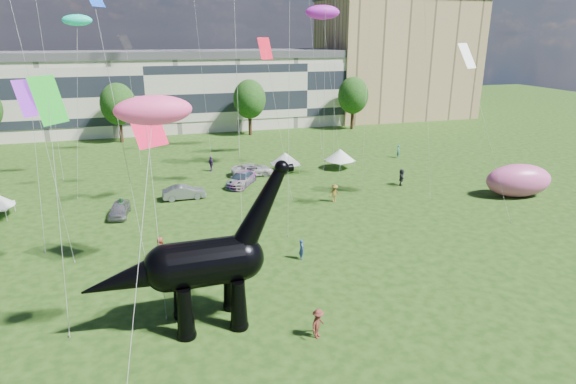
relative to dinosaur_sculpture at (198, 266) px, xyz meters
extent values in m
plane|color=#16330C|center=(5.95, -0.84, -3.63)|extent=(220.00, 220.00, 0.00)
cube|color=beige|center=(-2.05, 61.16, 2.37)|extent=(78.00, 11.00, 12.00)
cube|color=tan|center=(45.95, 64.16, 7.37)|extent=(28.00, 18.00, 22.00)
cylinder|color=#382314|center=(-6.05, 52.16, -2.03)|extent=(0.56, 0.56, 3.20)
ellipsoid|color=#14380F|center=(-6.05, 52.16, 2.69)|extent=(5.20, 5.20, 6.24)
cylinder|color=#382314|center=(13.95, 52.16, -2.03)|extent=(0.56, 0.56, 3.20)
ellipsoid|color=#14380F|center=(13.95, 52.16, 2.69)|extent=(5.20, 5.20, 6.24)
cylinder|color=#382314|center=(31.95, 52.16, -2.03)|extent=(0.56, 0.56, 3.20)
ellipsoid|color=#14380F|center=(31.95, 52.16, 2.69)|extent=(5.20, 5.20, 6.24)
cone|color=black|center=(-0.91, -1.10, -2.17)|extent=(1.03, 1.03, 2.92)
sphere|color=black|center=(-0.91, -1.10, -3.46)|extent=(1.07, 1.07, 1.07)
cone|color=black|center=(-0.97, 1.05, -2.17)|extent=(1.03, 1.03, 2.92)
sphere|color=black|center=(-0.97, 1.05, -3.46)|extent=(1.07, 1.07, 1.07)
cone|color=black|center=(2.01, -1.02, -2.17)|extent=(1.03, 1.03, 2.92)
sphere|color=black|center=(2.01, -1.02, -3.46)|extent=(1.07, 1.07, 1.07)
cone|color=black|center=(1.95, 1.12, -2.17)|extent=(1.03, 1.03, 2.92)
sphere|color=black|center=(1.95, 1.12, -3.46)|extent=(1.07, 1.07, 1.07)
cylinder|color=black|center=(0.42, 0.01, 0.16)|extent=(4.16, 2.74, 2.63)
sphere|color=black|center=(-1.62, -0.04, 0.16)|extent=(2.63, 2.63, 2.63)
sphere|color=black|center=(2.47, 0.07, 0.16)|extent=(2.53, 2.53, 2.53)
cone|color=black|center=(3.65, 0.10, 2.98)|extent=(3.71, 1.56, 5.16)
sphere|color=black|center=(4.84, 0.13, 5.22)|extent=(0.82, 0.82, 0.82)
cylinder|color=black|center=(5.13, 0.14, 5.17)|extent=(0.69, 0.45, 0.43)
cone|color=black|center=(-3.63, -0.10, -0.16)|extent=(5.20, 2.18, 2.86)
imported|color=#A2A1A6|center=(-5.15, 19.27, -2.97)|extent=(2.09, 4.09, 1.33)
imported|color=gray|center=(0.88, 22.48, -2.93)|extent=(4.29, 1.60, 1.40)
imported|color=silver|center=(9.26, 28.88, -2.95)|extent=(5.05, 2.55, 1.37)
imported|color=#595960|center=(7.29, 25.40, -2.89)|extent=(4.54, 5.43, 1.49)
cube|color=silver|center=(13.31, 29.11, -2.63)|extent=(3.17, 3.17, 0.11)
cone|color=silver|center=(13.31, 29.11, -1.91)|extent=(4.02, 4.02, 1.36)
cylinder|color=#999999|center=(12.29, 27.63, -3.13)|extent=(0.05, 0.05, 1.00)
cylinder|color=#999999|center=(14.79, 28.08, -3.13)|extent=(0.05, 0.05, 1.00)
cylinder|color=#999999|center=(11.83, 30.13, -3.13)|extent=(0.05, 0.05, 1.00)
cylinder|color=#999999|center=(14.34, 30.59, -3.13)|extent=(0.05, 0.05, 1.00)
cube|color=silver|center=(20.18, 28.80, -2.62)|extent=(3.65, 3.65, 0.11)
cone|color=silver|center=(20.18, 28.80, -1.88)|extent=(4.62, 4.62, 1.39)
cylinder|color=#999999|center=(19.52, 27.10, -3.13)|extent=(0.06, 0.06, 1.02)
cylinder|color=#999999|center=(21.89, 28.14, -3.13)|extent=(0.06, 0.06, 1.02)
cylinder|color=#999999|center=(18.48, 29.47, -3.13)|extent=(0.06, 0.06, 1.02)
cylinder|color=#999999|center=(20.85, 30.51, -3.13)|extent=(0.06, 0.06, 1.02)
cylinder|color=#999999|center=(-14.69, 20.73, -3.12)|extent=(0.06, 0.06, 1.02)
cylinder|color=#999999|center=(-14.60, 23.33, -3.12)|extent=(0.06, 0.06, 1.02)
ellipsoid|color=#D45296|center=(33.51, 13.88, -1.95)|extent=(7.21, 4.51, 3.36)
imported|color=maroon|center=(5.95, -3.11, -2.78)|extent=(1.25, 1.21, 1.71)
imported|color=navy|center=(8.04, 6.29, -2.85)|extent=(0.43, 0.60, 1.56)
imported|color=#348341|center=(-5.01, 19.46, -2.76)|extent=(0.99, 0.87, 1.74)
imported|color=black|center=(24.01, 20.46, -2.70)|extent=(1.33, 1.77, 1.86)
imported|color=teal|center=(29.73, 31.64, -2.77)|extent=(0.74, 0.73, 1.72)
imported|color=brown|center=(15.01, 17.40, -2.73)|extent=(1.28, 0.90, 1.80)
imported|color=#953725|center=(-1.86, 9.26, -2.78)|extent=(0.54, 0.83, 1.70)
imported|color=#4E2D66|center=(4.84, 32.05, -2.71)|extent=(0.78, 1.17, 1.85)
plane|color=red|center=(-2.05, 7.51, 6.71)|extent=(3.34, 2.91, 2.85)
ellipsoid|color=#E53F7D|center=(-1.67, -2.74, 9.03)|extent=(3.38, 3.38, 1.29)
plane|color=purple|center=(-10.08, 15.33, 7.68)|extent=(2.76, 2.56, 2.61)
plane|color=red|center=(9.57, 22.99, 10.79)|extent=(2.15, 1.57, 2.05)
plane|color=white|center=(26.03, 14.17, 10.27)|extent=(2.69, 2.21, 2.13)
plane|color=#189D1F|center=(-7.55, 7.68, 8.37)|extent=(2.29, 2.83, 2.83)
plane|color=black|center=(-3.83, 43.20, 11.11)|extent=(2.17, 2.11, 1.79)
ellipsoid|color=purple|center=(19.24, 33.45, 14.58)|extent=(3.68, 4.71, 1.68)
ellipsoid|color=#0DD1A9|center=(-7.89, 30.79, 13.44)|extent=(2.86, 3.01, 1.12)
camera|label=1|loc=(-1.91, -24.23, 12.16)|focal=30.00mm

